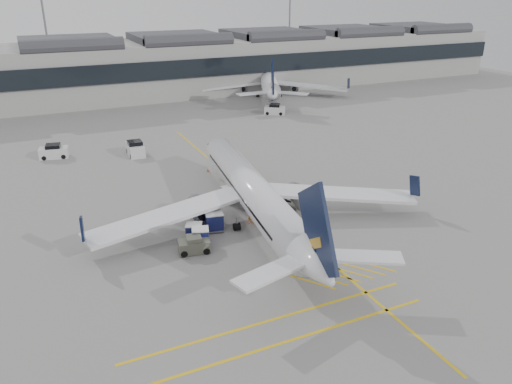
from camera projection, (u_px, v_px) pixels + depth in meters
name	position (u px, v px, depth m)	size (l,w,h in m)	color
ground	(200.00, 260.00, 42.84)	(220.00, 220.00, 0.00)	gray
terminal	(83.00, 70.00, 100.76)	(200.00, 20.45, 12.40)	#9E9E99
light_masts	(61.00, 22.00, 108.71)	(113.00, 0.60, 25.45)	slate
apron_markings	(256.00, 199.00, 55.11)	(0.25, 60.00, 0.01)	gold
airliner_main	(254.00, 194.00, 49.18)	(33.04, 36.31, 9.68)	silver
airliner_far	(269.00, 82.00, 106.33)	(31.45, 34.74, 9.87)	silver
belt_loader	(267.00, 207.00, 51.82)	(4.99, 2.54, 1.97)	silver
baggage_cart_a	(230.00, 194.00, 54.22)	(1.90, 1.68, 1.73)	gray
baggage_cart_b	(214.00, 221.00, 47.68)	(2.05, 1.80, 1.88)	gray
baggage_cart_c	(194.00, 231.00, 45.95)	(1.95, 1.81, 1.64)	gray
baggage_cart_d	(200.00, 236.00, 44.97)	(1.92, 1.74, 1.69)	gray
ramp_agent_a	(251.00, 215.00, 49.22)	(0.68, 0.45, 1.87)	orange
ramp_agent_b	(209.00, 208.00, 50.50)	(0.97, 0.75, 1.99)	#EA400C
pushback_tug	(194.00, 245.00, 43.99)	(2.96, 2.12, 1.52)	#56574A
safety_cone_nose	(208.00, 170.00, 63.17)	(0.32, 0.32, 0.44)	#F24C0A
safety_cone_engine	(303.00, 194.00, 55.81)	(0.38, 0.38, 0.53)	#F24C0A
service_van_left	(54.00, 152.00, 68.08)	(4.00, 2.51, 1.91)	silver
service_van_mid	(135.00, 149.00, 69.14)	(2.06, 4.00, 2.04)	silver
service_van_right	(275.00, 110.00, 91.27)	(4.08, 3.57, 1.89)	silver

